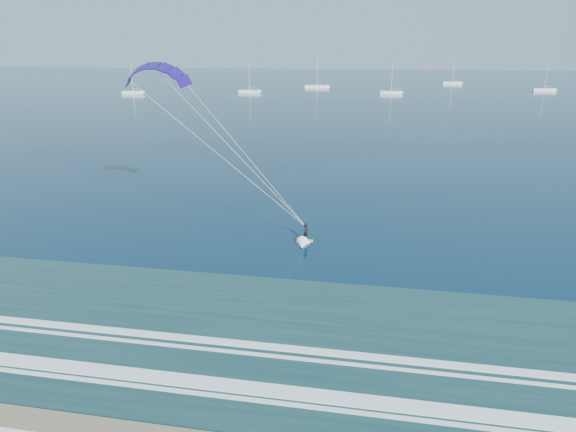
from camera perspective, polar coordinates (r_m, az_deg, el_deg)
The scene contains 7 objects.
kitesurfer_rig at distance 45.12m, azimuth -6.38°, elevation 7.52°, with size 17.08×4.56×16.89m.
sailboat_0 at distance 215.66m, azimuth -16.83°, elevation 13.03°, with size 8.48×2.40×11.57m.
sailboat_1 at distance 212.31m, azimuth -4.29°, elevation 13.65°, with size 8.71×2.40×11.96m.
sailboat_2 at distance 240.46m, azimuth 3.23°, elevation 14.19°, with size 10.68×2.40×14.13m.
sailboat_3 at distance 210.41m, azimuth 11.38°, elevation 13.32°, with size 8.26×2.40×11.52m.
sailboat_4 at distance 278.42m, azimuth 17.78°, elevation 13.92°, with size 9.05×2.40×12.26m.
sailboat_5 at distance 245.58m, azimuth 26.60°, elevation 12.45°, with size 8.78×2.40×11.97m.
Camera 1 is at (11.47, -16.44, 16.91)m, focal length 32.00 mm.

